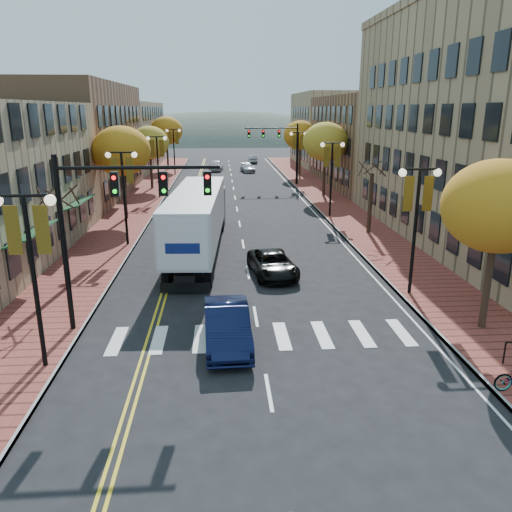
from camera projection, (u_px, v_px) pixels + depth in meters
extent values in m
plane|color=black|center=(263.00, 361.00, 17.63)|extent=(200.00, 200.00, 0.00)
cube|color=brown|center=(142.00, 201.00, 48.09)|extent=(4.00, 85.00, 0.15)
cube|color=brown|center=(326.00, 198.00, 49.30)|extent=(4.00, 85.00, 0.15)
cube|color=brown|center=(62.00, 141.00, 49.36)|extent=(12.00, 24.00, 11.00)
cube|color=#9E8966|center=(114.00, 136.00, 73.49)|extent=(12.00, 26.00, 9.50)
cube|color=brown|center=(392.00, 141.00, 57.63)|extent=(15.00, 24.00, 10.00)
cube|color=#9E8966|center=(346.00, 129.00, 78.53)|extent=(15.00, 20.00, 11.00)
cylinder|color=#382619|center=(64.00, 245.00, 24.04)|extent=(0.28, 0.28, 4.20)
cylinder|color=#382619|center=(124.00, 188.00, 39.24)|extent=(0.28, 0.28, 4.90)
ellipsoid|color=orange|center=(121.00, 151.00, 38.43)|extent=(4.48, 4.48, 3.81)
cylinder|color=#382619|center=(151.00, 167.00, 54.60)|extent=(0.28, 0.28, 4.55)
ellipsoid|color=gold|center=(150.00, 143.00, 53.85)|extent=(4.16, 4.16, 3.54)
cylinder|color=#382619|center=(167.00, 152.00, 71.75)|extent=(0.28, 0.28, 5.04)
ellipsoid|color=orange|center=(166.00, 131.00, 70.91)|extent=(4.61, 4.61, 3.92)
cylinder|color=#382619|center=(489.00, 273.00, 19.46)|extent=(0.28, 0.28, 4.55)
ellipsoid|color=orange|center=(498.00, 206.00, 18.71)|extent=(4.16, 4.16, 3.54)
cylinder|color=#382619|center=(370.00, 203.00, 34.81)|extent=(0.28, 0.28, 4.20)
cylinder|color=#382619|center=(324.00, 171.00, 50.02)|extent=(0.28, 0.28, 4.90)
ellipsoid|color=gold|center=(325.00, 142.00, 49.21)|extent=(4.48, 4.48, 3.81)
cylinder|color=#382619|center=(300.00, 157.00, 65.34)|extent=(0.28, 0.28, 4.76)
ellipsoid|color=orange|center=(300.00, 135.00, 64.56)|extent=(4.35, 4.35, 3.70)
cylinder|color=black|center=(35.00, 287.00, 16.27)|extent=(0.16, 0.16, 6.00)
cylinder|color=black|center=(23.00, 196.00, 15.42)|extent=(1.60, 0.10, 0.10)
sphere|color=#FFF2CC|center=(50.00, 200.00, 15.52)|extent=(0.36, 0.36, 0.36)
cube|color=#B28617|center=(13.00, 230.00, 15.70)|extent=(0.45, 0.03, 1.60)
cube|color=#B28617|center=(42.00, 230.00, 15.76)|extent=(0.45, 0.03, 1.60)
cylinder|color=black|center=(125.00, 201.00, 31.58)|extent=(0.16, 0.16, 6.00)
cylinder|color=black|center=(121.00, 152.00, 30.73)|extent=(1.60, 0.10, 0.10)
sphere|color=#FFF2CC|center=(108.00, 155.00, 30.72)|extent=(0.36, 0.36, 0.36)
sphere|color=#FFF2CC|center=(134.00, 155.00, 30.82)|extent=(0.36, 0.36, 0.36)
cube|color=#B28617|center=(115.00, 170.00, 31.01)|extent=(0.45, 0.03, 1.60)
cube|color=#B28617|center=(130.00, 170.00, 31.07)|extent=(0.45, 0.03, 1.60)
cylinder|color=black|center=(158.00, 168.00, 48.80)|extent=(0.16, 0.16, 6.00)
cylinder|color=black|center=(156.00, 137.00, 47.95)|extent=(1.60, 0.10, 0.10)
sphere|color=#FFF2CC|center=(148.00, 138.00, 47.94)|extent=(0.36, 0.36, 0.36)
sphere|color=#FFF2CC|center=(165.00, 138.00, 48.04)|extent=(0.36, 0.36, 0.36)
cube|color=#B28617|center=(152.00, 148.00, 48.23)|extent=(0.45, 0.03, 1.60)
cube|color=#B28617|center=(162.00, 148.00, 48.29)|extent=(0.45, 0.03, 1.60)
cylinder|color=black|center=(174.00, 153.00, 66.02)|extent=(0.16, 0.16, 6.00)
cylinder|color=black|center=(173.00, 129.00, 65.17)|extent=(1.60, 0.10, 0.10)
sphere|color=#FFF2CC|center=(167.00, 131.00, 65.15)|extent=(0.36, 0.36, 0.36)
sphere|color=#FFF2CC|center=(179.00, 131.00, 65.26)|extent=(0.36, 0.36, 0.36)
cube|color=#B28617|center=(170.00, 138.00, 65.45)|extent=(0.45, 0.03, 1.60)
cube|color=#B28617|center=(177.00, 138.00, 65.51)|extent=(0.45, 0.03, 1.60)
cylinder|color=black|center=(414.00, 235.00, 23.02)|extent=(0.16, 0.16, 6.00)
cylinder|color=black|center=(421.00, 169.00, 22.17)|extent=(1.60, 0.10, 0.10)
sphere|color=#FFF2CC|center=(403.00, 173.00, 22.16)|extent=(0.36, 0.36, 0.36)
sphere|color=#FFF2CC|center=(438.00, 172.00, 22.26)|extent=(0.36, 0.36, 0.36)
cube|color=#B28617|center=(408.00, 194.00, 22.45)|extent=(0.45, 0.03, 1.60)
cube|color=#B28617|center=(428.00, 194.00, 22.51)|extent=(0.45, 0.03, 1.60)
cylinder|color=black|center=(331.00, 181.00, 40.24)|extent=(0.16, 0.16, 6.00)
cylinder|color=black|center=(333.00, 143.00, 39.39)|extent=(1.60, 0.10, 0.10)
sphere|color=#FFF2CC|center=(323.00, 145.00, 39.38)|extent=(0.36, 0.36, 0.36)
sphere|color=#FFF2CC|center=(343.00, 145.00, 39.48)|extent=(0.36, 0.36, 0.36)
cube|color=#B28617|center=(327.00, 157.00, 39.67)|extent=(0.45, 0.03, 1.60)
cube|color=#B28617|center=(338.00, 157.00, 39.73)|extent=(0.45, 0.03, 1.60)
cylinder|color=black|center=(298.00, 159.00, 57.46)|extent=(0.16, 0.16, 6.00)
cylinder|color=black|center=(298.00, 132.00, 56.61)|extent=(1.60, 0.10, 0.10)
sphere|color=#FFF2CC|center=(291.00, 134.00, 56.59)|extent=(0.36, 0.36, 0.36)
sphere|color=#FFF2CC|center=(305.00, 134.00, 56.70)|extent=(0.36, 0.36, 0.36)
cube|color=#B28617|center=(294.00, 142.00, 56.89)|extent=(0.45, 0.03, 1.60)
cube|color=#B28617|center=(302.00, 142.00, 56.95)|extent=(0.45, 0.03, 1.60)
cylinder|color=black|center=(64.00, 248.00, 19.01)|extent=(0.20, 0.20, 7.00)
cylinder|color=black|center=(138.00, 168.00, 18.36)|extent=(6.00, 0.14, 0.14)
cube|color=black|center=(115.00, 184.00, 18.47)|extent=(0.30, 0.25, 0.90)
sphere|color=#FF0C0C|center=(114.00, 178.00, 18.26)|extent=(0.16, 0.16, 0.16)
cube|color=black|center=(164.00, 184.00, 18.59)|extent=(0.30, 0.25, 0.90)
sphere|color=#FF0C0C|center=(163.00, 177.00, 18.38)|extent=(0.16, 0.16, 0.16)
cube|color=black|center=(208.00, 183.00, 18.70)|extent=(0.30, 0.25, 0.90)
sphere|color=#FF0C0C|center=(207.00, 177.00, 18.49)|extent=(0.16, 0.16, 0.16)
cylinder|color=black|center=(297.00, 155.00, 57.31)|extent=(0.20, 0.20, 7.00)
cylinder|color=black|center=(271.00, 128.00, 56.26)|extent=(6.00, 0.14, 0.14)
cube|color=black|center=(279.00, 133.00, 56.49)|extent=(0.30, 0.25, 0.90)
sphere|color=#FF0C0C|center=(279.00, 131.00, 56.28)|extent=(0.16, 0.16, 0.16)
cube|color=black|center=(263.00, 133.00, 56.37)|extent=(0.30, 0.25, 0.90)
sphere|color=#FF0C0C|center=(263.00, 131.00, 56.16)|extent=(0.16, 0.16, 0.16)
cube|color=black|center=(249.00, 134.00, 56.26)|extent=(0.30, 0.25, 0.90)
sphere|color=#FF0C0C|center=(249.00, 131.00, 56.05)|extent=(0.16, 0.16, 0.16)
cube|color=black|center=(198.00, 244.00, 29.70)|extent=(1.72, 13.04, 0.35)
cube|color=silver|center=(197.00, 215.00, 29.20)|extent=(3.31, 13.13, 2.80)
cube|color=black|center=(208.00, 206.00, 37.15)|extent=(2.66, 3.13, 2.50)
cylinder|color=black|center=(166.00, 278.00, 24.80)|extent=(0.40, 1.02, 1.00)
cylinder|color=black|center=(209.00, 278.00, 24.83)|extent=(0.40, 1.02, 1.00)
cylinder|color=black|center=(170.00, 270.00, 25.95)|extent=(0.40, 1.02, 1.00)
cylinder|color=black|center=(210.00, 270.00, 25.98)|extent=(0.40, 1.02, 1.00)
cylinder|color=black|center=(192.00, 224.00, 36.31)|extent=(0.40, 1.02, 1.00)
cylinder|color=black|center=(221.00, 224.00, 36.34)|extent=(0.40, 1.02, 1.00)
cylinder|color=black|center=(196.00, 218.00, 38.42)|extent=(0.40, 1.02, 1.00)
cylinder|color=black|center=(223.00, 218.00, 38.45)|extent=(0.40, 1.02, 1.00)
imported|color=black|center=(227.00, 325.00, 18.71)|extent=(1.83, 4.76, 1.55)
imported|color=black|center=(273.00, 264.00, 26.59)|extent=(2.69, 4.84, 1.28)
imported|color=silver|center=(216.00, 165.00, 71.68)|extent=(2.18, 4.62, 1.53)
imported|color=#A9AAB1|center=(248.00, 168.00, 70.29)|extent=(2.17, 4.22, 1.17)
imported|color=#AAA8B0|center=(252.00, 159.00, 82.09)|extent=(1.41, 3.93, 1.29)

